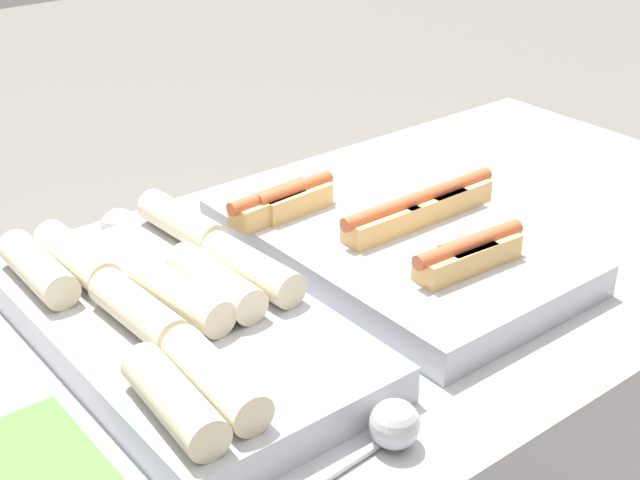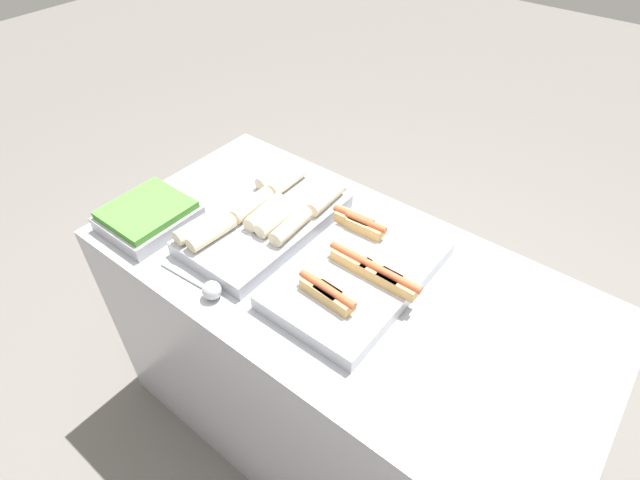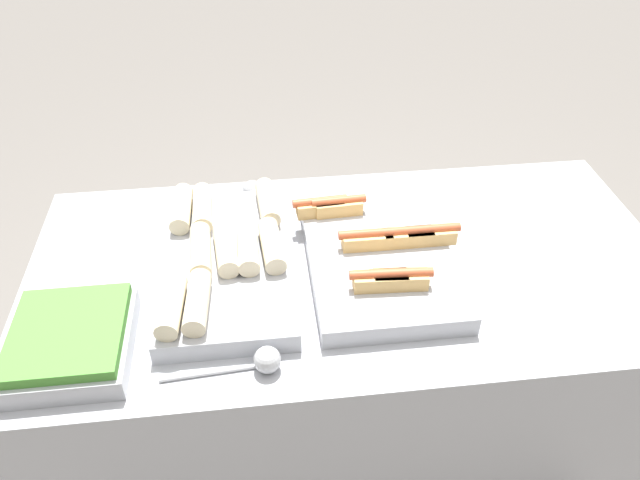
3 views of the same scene
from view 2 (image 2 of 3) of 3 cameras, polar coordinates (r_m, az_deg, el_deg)
name	(u,v)px [view 2 (image 2 of 3)]	position (r m, az deg, el deg)	size (l,w,h in m)	color
ground_plane	(335,422)	(2.26, 1.67, -20.05)	(12.00, 12.00, 0.00)	slate
counter	(337,359)	(1.87, 1.95, -13.44)	(1.59, 0.80, 0.92)	#A8AAB2
tray_hotdogs	(358,272)	(1.46, 4.38, -3.68)	(0.40, 0.55, 0.10)	#A8AAB2
tray_wraps	(266,219)	(1.63, -6.23, 2.42)	(0.31, 0.55, 0.10)	#A8AAB2
tray_side_front	(148,216)	(1.73, -19.05, 2.61)	(0.25, 0.28, 0.07)	#A8AAB2
serving_spoon_near	(209,289)	(1.45, -12.57, -5.50)	(0.25, 0.06, 0.06)	#B2B5BA
serving_spoon_far	(338,186)	(1.79, 2.04, 6.17)	(0.23, 0.06, 0.06)	#B2B5BA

